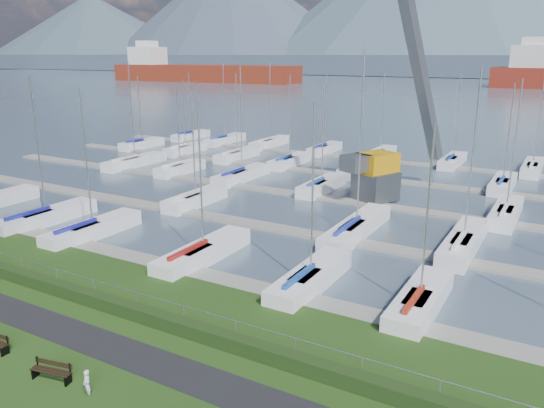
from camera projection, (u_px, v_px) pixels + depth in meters
The scene contains 10 objects.
path at pixel (108, 346), 23.95m from camera, with size 160.00×2.00×0.04m, color black.
water at pixel (539, 83), 243.69m from camera, with size 800.00×540.00×0.20m, color #485869.
hedge at pixel (147, 316), 26.03m from camera, with size 80.00×0.70×0.70m, color #1E3312.
fence at pixel (151, 297), 26.13m from camera, with size 0.04×0.04×80.00m, color #9B9DA4.
docks at pixel (348, 202), 48.23m from camera, with size 90.00×41.60×0.25m.
bench_right at pixel (52, 371), 21.37m from camera, with size 1.85×0.77×0.85m.
person at pixel (87, 381), 20.41m from camera, with size 0.44×0.29×1.20m, color silver.
crane at pixel (387, 139), 47.87m from camera, with size 6.29×13.47×22.35m.
cargo_ship_west at pixel (196, 73), 256.76m from camera, with size 96.16×24.37×21.50m.
sailboat_fleet at pixel (354, 135), 49.59m from camera, with size 75.51×49.47×13.81m.
Camera 1 is at (17.02, -17.78, 12.75)m, focal length 35.00 mm.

